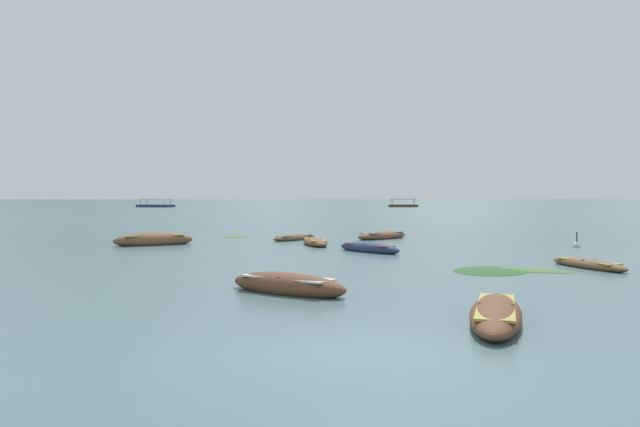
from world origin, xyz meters
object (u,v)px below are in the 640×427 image
object	(u,v)px
rowboat_3	(382,236)
mooring_buoy	(577,246)
ferry_0	(403,205)
ferry_1	(156,206)
rowboat_8	(588,264)
rowboat_1	(496,314)
rowboat_4	(287,285)
rowboat_0	(295,238)
rowboat_7	(154,240)
rowboat_6	(315,242)
rowboat_5	(369,248)

from	to	relation	value
rowboat_3	mooring_buoy	distance (m)	11.69
ferry_0	ferry_1	world-z (taller)	same
rowboat_8	mooring_buoy	xyz separation A→B (m)	(3.14, 9.27, -0.04)
rowboat_1	rowboat_4	world-z (taller)	rowboat_4
rowboat_0	rowboat_3	distance (m)	5.74
rowboat_7	rowboat_0	bearing A→B (deg)	28.66
rowboat_6	rowboat_1	bearing A→B (deg)	-76.23
ferry_0	rowboat_1	bearing A→B (deg)	-94.78
rowboat_3	rowboat_7	xyz separation A→B (m)	(-13.07, -5.59, 0.07)
rowboat_7	mooring_buoy	xyz separation A→B (m)	(23.00, -0.57, -0.18)
rowboat_4	rowboat_5	xyz separation A→B (m)	(2.73, 12.44, -0.03)
rowboat_3	rowboat_5	xyz separation A→B (m)	(-1.20, -9.25, -0.02)
rowboat_3	ferry_1	world-z (taller)	ferry_1
rowboat_1	rowboat_7	size ratio (longest dim) A/B	0.99
rowboat_0	mooring_buoy	distance (m)	16.17
mooring_buoy	rowboat_8	bearing A→B (deg)	-108.72
rowboat_5	rowboat_6	world-z (taller)	rowboat_5
rowboat_0	rowboat_5	distance (m)	8.90
rowboat_6	mooring_buoy	xyz separation A→B (m)	(13.98, -0.83, -0.07)
rowboat_6	rowboat_7	distance (m)	9.02
ferry_0	ferry_1	size ratio (longest dim) A/B	0.75
rowboat_7	ferry_1	size ratio (longest dim) A/B	0.40
rowboat_1	rowboat_7	distance (m)	24.18
rowboat_1	rowboat_6	bearing A→B (deg)	103.77
rowboat_0	ferry_0	world-z (taller)	ferry_0
rowboat_7	ferry_0	size ratio (longest dim) A/B	0.53
rowboat_0	rowboat_7	distance (m)	8.58
rowboat_6	rowboat_5	bearing A→B (deg)	-53.95
rowboat_0	ferry_0	bearing A→B (deg)	81.69
rowboat_4	ferry_1	distance (m)	158.70
rowboat_0	mooring_buoy	xyz separation A→B (m)	(15.47, -4.69, -0.06)
rowboat_8	ferry_0	size ratio (longest dim) A/B	0.44
rowboat_3	mooring_buoy	size ratio (longest dim) A/B	4.41
rowboat_1	rowboat_4	xyz separation A→B (m)	(-4.79, 3.67, 0.04)
mooring_buoy	rowboat_1	bearing A→B (deg)	-115.29
rowboat_3	rowboat_0	bearing A→B (deg)	-165.08
rowboat_4	rowboat_8	size ratio (longest dim) A/B	1.02
ferry_1	rowboat_4	bearing A→B (deg)	-70.42
rowboat_3	ferry_1	size ratio (longest dim) A/B	0.37
rowboat_5	ferry_1	world-z (taller)	ferry_1
rowboat_3	ferry_0	size ratio (longest dim) A/B	0.49
rowboat_0	rowboat_8	size ratio (longest dim) A/B	0.94
ferry_0	rowboat_6	bearing A→B (deg)	-97.47
rowboat_0	rowboat_6	size ratio (longest dim) A/B	0.91
rowboat_8	ferry_1	distance (m)	156.87
rowboat_5	rowboat_6	bearing A→B (deg)	126.05
rowboat_1	ferry_0	size ratio (longest dim) A/B	0.53
ferry_1	rowboat_1	bearing A→B (deg)	-69.27
rowboat_0	rowboat_7	size ratio (longest dim) A/B	0.79
rowboat_4	rowboat_7	size ratio (longest dim) A/B	0.85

